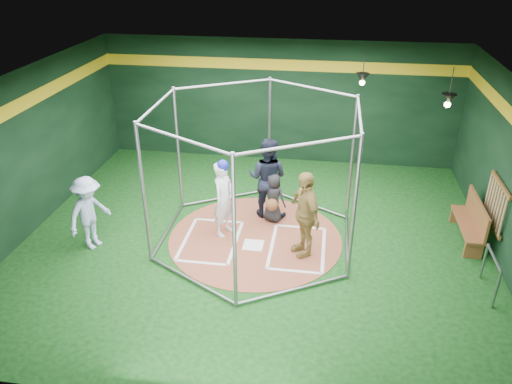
# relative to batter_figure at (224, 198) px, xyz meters

# --- Properties ---
(room_shell) EXTENTS (10.10, 9.10, 3.53)m
(room_shell) POSITION_rel_batter_figure_xyz_m (0.71, -0.10, 0.86)
(room_shell) COLOR #0B330D
(room_shell) RESTS_ON ground
(clay_disc) EXTENTS (3.80, 3.80, 0.01)m
(clay_disc) POSITION_rel_batter_figure_xyz_m (0.71, -0.11, -0.89)
(clay_disc) COLOR brown
(clay_disc) RESTS_ON ground
(home_plate) EXTENTS (0.43, 0.43, 0.01)m
(home_plate) POSITION_rel_batter_figure_xyz_m (0.71, -0.41, -0.88)
(home_plate) COLOR white
(home_plate) RESTS_ON clay_disc
(batter_box_left) EXTENTS (1.17, 1.77, 0.01)m
(batter_box_left) POSITION_rel_batter_figure_xyz_m (-0.24, -0.36, -0.88)
(batter_box_left) COLOR white
(batter_box_left) RESTS_ON clay_disc
(batter_box_right) EXTENTS (1.17, 1.77, 0.01)m
(batter_box_right) POSITION_rel_batter_figure_xyz_m (1.66, -0.36, -0.88)
(batter_box_right) COLOR white
(batter_box_right) RESTS_ON clay_disc
(batting_cage) EXTENTS (4.05, 4.67, 3.00)m
(batting_cage) POSITION_rel_batter_figure_xyz_m (0.71, -0.11, 0.60)
(batting_cage) COLOR gray
(batting_cage) RESTS_ON ground
(bat_rack) EXTENTS (0.07, 1.25, 0.98)m
(bat_rack) POSITION_rel_batter_figure_xyz_m (5.63, 0.29, 0.15)
(bat_rack) COLOR brown
(bat_rack) RESTS_ON room_shell
(pendant_lamp_near) EXTENTS (0.34, 0.34, 0.90)m
(pendant_lamp_near) POSITION_rel_batter_figure_xyz_m (2.91, 3.49, 1.84)
(pendant_lamp_near) COLOR black
(pendant_lamp_near) RESTS_ON room_shell
(pendant_lamp_far) EXTENTS (0.34, 0.34, 0.90)m
(pendant_lamp_far) POSITION_rel_batter_figure_xyz_m (4.71, 1.89, 1.84)
(pendant_lamp_far) COLOR black
(pendant_lamp_far) RESTS_ON room_shell
(batter_figure) EXTENTS (0.60, 0.73, 1.78)m
(batter_figure) POSITION_rel_batter_figure_xyz_m (0.00, 0.00, 0.00)
(batter_figure) COLOR white
(batter_figure) RESTS_ON clay_disc
(visitor_leopard) EXTENTS (0.94, 1.17, 1.86)m
(visitor_leopard) POSITION_rel_batter_figure_xyz_m (1.78, -0.51, 0.04)
(visitor_leopard) COLOR tan
(visitor_leopard) RESTS_ON clay_disc
(catcher_figure) EXTENTS (0.67, 0.67, 1.18)m
(catcher_figure) POSITION_rel_batter_figure_xyz_m (1.00, 0.71, -0.30)
(catcher_figure) COLOR black
(catcher_figure) RESTS_ON clay_disc
(umpire) EXTENTS (1.06, 0.89, 1.93)m
(umpire) POSITION_rel_batter_figure_xyz_m (0.82, 0.98, 0.08)
(umpire) COLOR black
(umpire) RESTS_ON clay_disc
(bystander_blue) EXTENTS (0.95, 1.20, 1.63)m
(bystander_blue) POSITION_rel_batter_figure_xyz_m (-2.67, -0.92, -0.08)
(bystander_blue) COLOR #AABCE0
(bystander_blue) RESTS_ON ground
(dugout_bench) EXTENTS (0.38, 1.64, 0.95)m
(dugout_bench) POSITION_rel_batter_figure_xyz_m (5.33, 0.56, -0.41)
(dugout_bench) COLOR brown
(dugout_bench) RESTS_ON ground
(steel_railing) EXTENTS (0.05, 0.92, 0.79)m
(steel_railing) POSITION_rel_batter_figure_xyz_m (5.26, -1.31, -0.37)
(steel_railing) COLOR gray
(steel_railing) RESTS_ON ground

